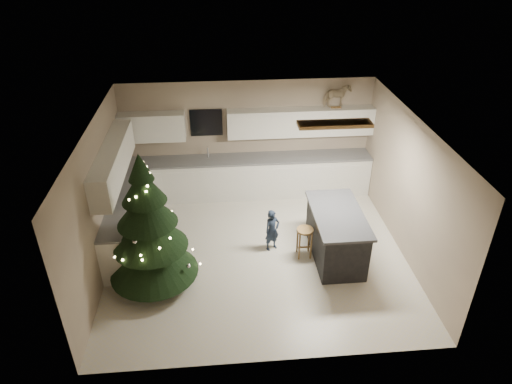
% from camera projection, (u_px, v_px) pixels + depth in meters
% --- Properties ---
extents(ground_plane, '(5.50, 5.50, 0.00)m').
position_uv_depth(ground_plane, '(258.00, 253.00, 8.72)').
color(ground_plane, beige).
extents(room_shell, '(5.52, 5.02, 2.61)m').
position_uv_depth(room_shell, '(259.00, 172.00, 7.83)').
color(room_shell, tan).
rests_on(room_shell, ground_plane).
extents(cabinetry, '(5.50, 3.20, 2.00)m').
position_uv_depth(cabinetry, '(208.00, 179.00, 9.68)').
color(cabinetry, silver).
rests_on(cabinetry, ground_plane).
extents(island, '(0.90, 1.70, 0.95)m').
position_uv_depth(island, '(336.00, 235.00, 8.42)').
color(island, black).
rests_on(island, ground_plane).
extents(bar_stool, '(0.31, 0.31, 0.60)m').
position_uv_depth(bar_stool, '(305.00, 236.00, 8.44)').
color(bar_stool, olive).
rests_on(bar_stool, ground_plane).
extents(christmas_tree, '(1.56, 1.51, 2.49)m').
position_uv_depth(christmas_tree, '(150.00, 234.00, 7.51)').
color(christmas_tree, '#3F2816').
rests_on(christmas_tree, ground_plane).
extents(toddler, '(0.37, 0.32, 0.85)m').
position_uv_depth(toddler, '(272.00, 230.00, 8.63)').
color(toddler, '#162235').
rests_on(toddler, ground_plane).
extents(rocking_horse, '(0.62, 0.40, 0.50)m').
position_uv_depth(rocking_horse, '(337.00, 96.00, 9.70)').
color(rocking_horse, olive).
rests_on(rocking_horse, cabinetry).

